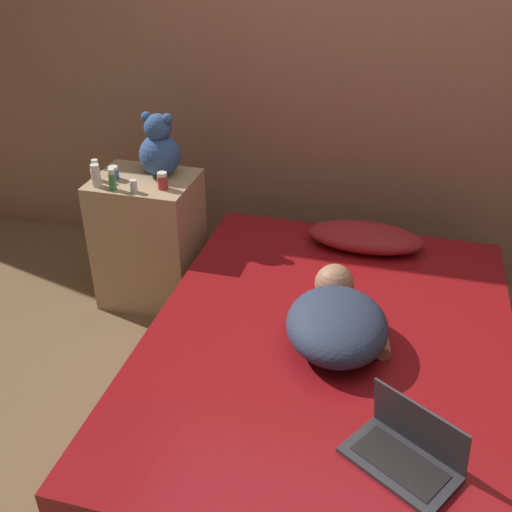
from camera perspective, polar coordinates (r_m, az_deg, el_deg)
ground_plane at (r=2.67m, az=6.43°, el=-14.27°), size 12.00×12.00×0.00m
wall_back at (r=3.19m, az=11.73°, el=19.70°), size 8.00×0.06×2.60m
bed at (r=2.54m, az=6.68°, el=-11.18°), size 1.47×1.94×0.39m
nightstand at (r=3.19m, az=-10.09°, el=1.51°), size 0.50×0.40×0.70m
pillow at (r=3.01m, az=10.37°, el=1.77°), size 0.57×0.27×0.12m
person_lying at (r=2.35m, az=7.75°, el=-6.04°), size 0.46×0.65×0.19m
laptop at (r=1.98m, az=14.16°, el=-17.45°), size 0.39×0.35×0.21m
teddy_bear at (r=3.02m, az=-9.18°, el=10.09°), size 0.21×0.21×0.32m
bottle_blue at (r=3.05m, az=-13.42°, el=7.70°), size 0.05×0.05×0.07m
bottle_red at (r=2.89m, az=-8.89°, el=7.09°), size 0.05×0.05×0.08m
bottle_white at (r=2.98m, az=-15.01°, el=7.40°), size 0.05×0.05×0.11m
bottle_clear at (r=2.89m, az=-11.59°, el=6.53°), size 0.03×0.03×0.06m
bottle_green at (r=2.93m, az=-13.54°, el=7.08°), size 0.03×0.03×0.10m
bottle_amber at (r=3.05m, az=-15.02°, el=7.89°), size 0.04×0.04×0.11m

